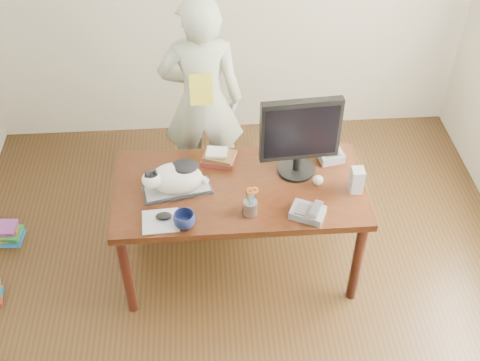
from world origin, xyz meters
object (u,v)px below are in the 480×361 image
phone (308,212)px  calculator (329,152)px  speaker (357,180)px  coffee_mug (184,220)px  baseball (318,180)px  mouse (164,216)px  book_stack (219,157)px  desk (239,195)px  cat (174,178)px  keyboard (178,190)px  book_pile_b (5,233)px  pen_cup (250,206)px  monitor (300,134)px  person (202,102)px

phone → calculator: 0.60m
calculator → speaker: bearing=-84.0°
coffee_mug → baseball: (0.85, 0.31, -0.02)m
mouse → book_stack: book_stack is taller
desk → cat: (-0.41, -0.10, 0.27)m
keyboard → coffee_mug: bearing=-92.5°
desk → calculator: size_ratio=6.70×
baseball → speaker: bearing=-18.7°
cat → book_stack: size_ratio=1.68×
phone → book_pile_b: 2.32m
keyboard → phone: 0.83m
speaker → book_stack: 0.92m
mouse → calculator: bearing=21.9°
book_pile_b → desk: bearing=-9.0°
baseball → book_stack: 0.68m
book_stack → calculator: book_stack is taller
cat → book_pile_b: size_ratio=1.63×
cat → pen_cup: size_ratio=1.95×
desk → calculator: bearing=16.9°
monitor → speaker: monitor is taller
phone → book_pile_b: phone is taller
coffee_mug → monitor: bearing=30.3°
baseball → calculator: 0.30m
book_stack → book_pile_b: (-1.60, 0.09, -0.71)m
phone → keyboard: bearing=-173.2°
speaker → baseball: size_ratio=2.59×
speaker → coffee_mug: bearing=-167.3°
cat → speaker: (1.13, -0.06, -0.04)m
phone → person: person is taller
coffee_mug → speaker: 1.10m
speaker → book_pile_b: (-2.45, 0.43, -0.76)m
baseball → keyboard: bearing=-179.4°
coffee_mug → calculator: coffee_mug is taller
mouse → person: person is taller
speaker → baseball: 0.24m
speaker → book_pile_b: speaker is taller
cat → calculator: cat is taller
calculator → person: 1.02m
desk → keyboard: 0.43m
pen_cup → coffee_mug: bearing=-168.4°
baseball → pen_cup: bearing=-152.9°
keyboard → mouse: size_ratio=4.38×
keyboard → pen_cup: pen_cup is taller
monitor → pen_cup: size_ratio=2.65×
calculator → person: (-0.83, 0.58, 0.05)m
coffee_mug → calculator: (0.97, 0.59, -0.02)m
calculator → book_pile_b: bearing=166.8°
pen_cup → coffee_mug: size_ratio=1.64×
book_stack → person: bearing=115.0°
speaker → mouse: bearing=-171.9°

